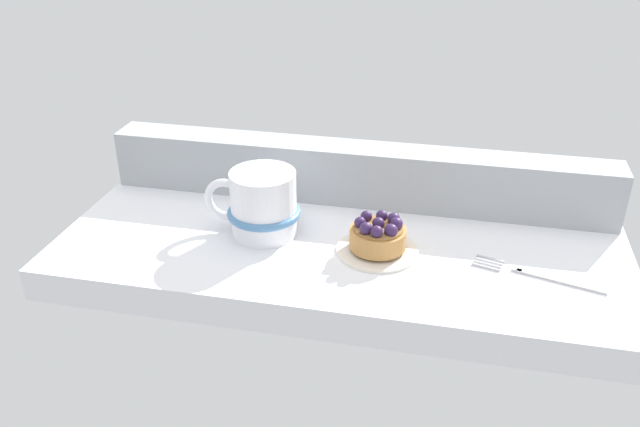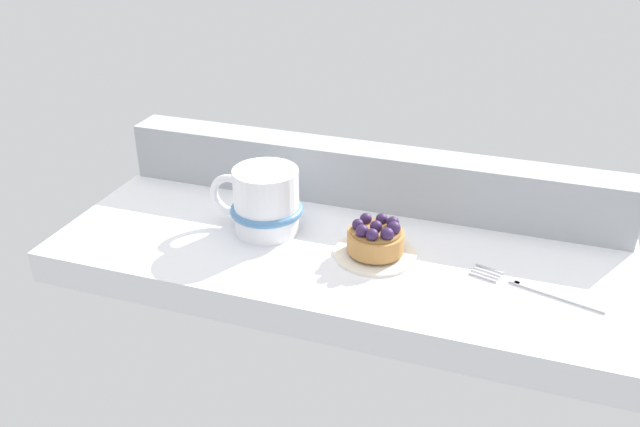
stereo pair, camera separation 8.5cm
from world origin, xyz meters
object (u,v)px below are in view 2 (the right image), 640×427
at_px(coffee_mug, 266,200).
at_px(dessert_fork, 534,288).
at_px(raspberry_tart, 376,237).
at_px(dessert_plate, 375,253).

relative_size(coffee_mug, dessert_fork, 0.84).
xyz_separation_m(raspberry_tart, coffee_mug, (-0.16, 0.02, 0.02)).
distance_m(raspberry_tart, coffee_mug, 0.16).
bearing_deg(raspberry_tart, dessert_plate, 156.88).
distance_m(coffee_mug, dessert_fork, 0.35).
bearing_deg(dessert_fork, coffee_mug, 174.03).
xyz_separation_m(raspberry_tart, dessert_fork, (0.19, -0.02, -0.02)).
bearing_deg(coffee_mug, dessert_fork, -5.97).
relative_size(dessert_plate, dessert_fork, 0.67).
distance_m(dessert_plate, raspberry_tart, 0.02).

